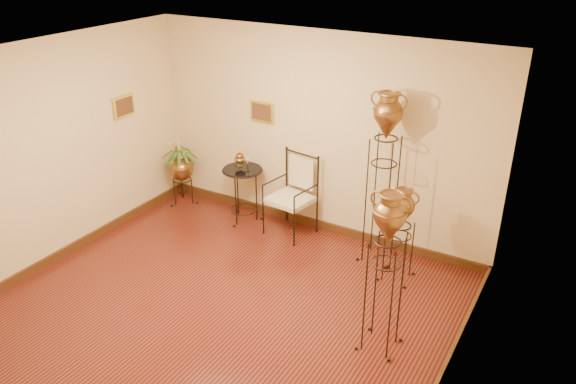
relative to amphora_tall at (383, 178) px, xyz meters
The scene contains 8 objects.
ground 2.68m from the amphora_tall, 117.22° to the right, with size 5.00×5.00×0.00m, color #602316.
room_shell 2.48m from the amphora_tall, 117.43° to the right, with size 5.02×5.02×2.81m.
amphora_tall is the anchor object (origin of this frame).
amphora_mid 1.74m from the amphora_tall, 67.20° to the right, with size 0.52×0.52×1.78m.
amphora_short 0.73m from the amphora_tall, 39.54° to the right, with size 0.39×0.39×1.23m.
planter_urn 3.30m from the amphora_tall, behind, with size 0.66×0.66×1.13m.
armchair 1.44m from the amphora_tall, behind, with size 0.73×0.70×1.14m.
side_table 2.23m from the amphora_tall, behind, with size 0.57×0.57×1.03m.
Camera 1 is at (3.27, -3.88, 3.95)m, focal length 35.00 mm.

